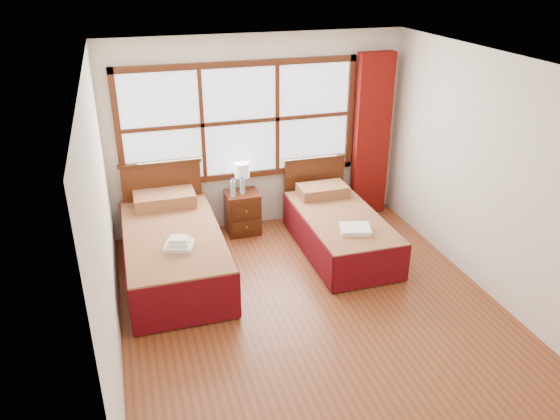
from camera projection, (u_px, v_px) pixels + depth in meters
name	position (u px, v px, depth m)	size (l,w,h in m)	color
floor	(313.00, 309.00, 5.88)	(4.50, 4.50, 0.00)	brown
ceiling	(320.00, 64.00, 4.78)	(4.50, 4.50, 0.00)	white
wall_back	(258.00, 134.00, 7.28)	(4.00, 4.00, 0.00)	silver
wall_left	(103.00, 226.00, 4.81)	(4.50, 4.50, 0.00)	silver
wall_right	(491.00, 178.00, 5.85)	(4.50, 4.50, 0.00)	silver
window	(240.00, 122.00, 7.10)	(3.16, 0.06, 1.56)	white
curtain	(371.00, 136.00, 7.63)	(0.50, 0.16, 2.30)	maroon
bed_left	(173.00, 248.00, 6.43)	(1.11, 2.16, 1.09)	#3E200C
bed_right	(338.00, 228.00, 7.00)	(0.97, 1.99, 0.93)	#3E200C
nightstand	(243.00, 213.00, 7.41)	(0.44, 0.43, 0.58)	#4A2210
towels_left	(179.00, 244.00, 5.91)	(0.36, 0.34, 0.13)	white
towels_right	(355.00, 229.00, 6.46)	(0.42, 0.39, 0.05)	white
lamp	(242.00, 171.00, 7.26)	(0.20, 0.20, 0.39)	#BD843C
bottle_near	(233.00, 188.00, 7.14)	(0.07, 0.07, 0.25)	#ACCBDD
bottle_far	(242.00, 186.00, 7.22)	(0.06, 0.06, 0.23)	#ACCBDD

